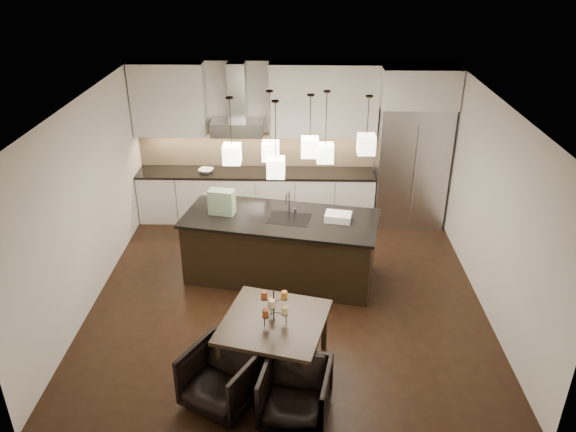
{
  "coord_description": "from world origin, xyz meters",
  "views": [
    {
      "loc": [
        0.16,
        -6.86,
        4.66
      ],
      "look_at": [
        0.0,
        0.2,
        1.15
      ],
      "focal_mm": 35.0,
      "sensor_mm": 36.0,
      "label": 1
    }
  ],
  "objects_px": {
    "refrigerator": "(410,166)",
    "armchair_left": "(221,378)",
    "island_body": "(281,248)",
    "armchair_right": "(295,393)",
    "dining_table": "(274,344)"
  },
  "relations": [
    {
      "from": "refrigerator",
      "to": "armchair_right",
      "type": "relative_size",
      "value": 2.96
    },
    {
      "from": "armchair_left",
      "to": "refrigerator",
      "type": "bearing_deg",
      "value": 86.97
    },
    {
      "from": "armchair_right",
      "to": "island_body",
      "type": "bearing_deg",
      "value": 105.98
    },
    {
      "from": "island_body",
      "to": "armchair_right",
      "type": "distance_m",
      "value": 2.84
    },
    {
      "from": "refrigerator",
      "to": "armchair_right",
      "type": "xyz_separation_m",
      "value": [
        -1.96,
        -4.76,
        -0.74
      ]
    },
    {
      "from": "refrigerator",
      "to": "dining_table",
      "type": "xyz_separation_m",
      "value": [
        -2.22,
        -3.98,
        -0.73
      ]
    },
    {
      "from": "armchair_left",
      "to": "armchair_right",
      "type": "bearing_deg",
      "value": 14.14
    },
    {
      "from": "island_body",
      "to": "armchair_right",
      "type": "height_order",
      "value": "island_body"
    },
    {
      "from": "island_body",
      "to": "armchair_left",
      "type": "height_order",
      "value": "island_body"
    },
    {
      "from": "refrigerator",
      "to": "armchair_left",
      "type": "bearing_deg",
      "value": -121.38
    },
    {
      "from": "island_body",
      "to": "armchair_right",
      "type": "relative_size",
      "value": 3.77
    },
    {
      "from": "island_body",
      "to": "dining_table",
      "type": "bearing_deg",
      "value": -79.17
    },
    {
      "from": "armchair_left",
      "to": "armchair_right",
      "type": "relative_size",
      "value": 1.03
    },
    {
      "from": "refrigerator",
      "to": "armchair_right",
      "type": "height_order",
      "value": "refrigerator"
    },
    {
      "from": "island_body",
      "to": "armchair_left",
      "type": "xyz_separation_m",
      "value": [
        -0.56,
        -2.62,
        -0.14
      ]
    }
  ]
}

